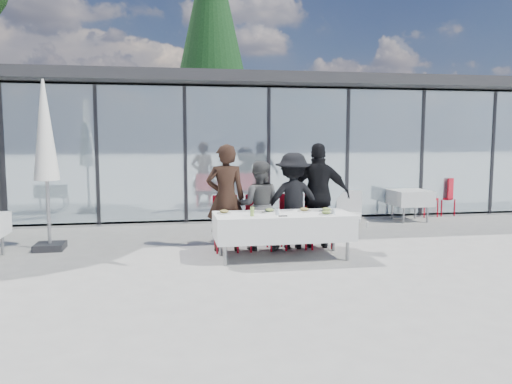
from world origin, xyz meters
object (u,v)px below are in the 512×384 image
market_umbrella (45,141)px  conifer_tree (212,37)px  diner_chair_b (259,219)px  spare_table_right (410,198)px  diner_c (293,201)px  juice_bottle (252,212)px  diner_chair_d (318,218)px  plate_d (326,210)px  spare_chair_a (425,195)px  folded_eyeglasses (283,216)px  lounger (348,212)px  diner_a (226,198)px  diner_b (259,205)px  diner_chair_c (293,218)px  dining_table (283,226)px  diner_chair_a (226,220)px  spare_chair_b (448,195)px  plate_b (269,211)px  plate_a (224,212)px  diner_d (319,195)px  plate_c (304,210)px  plate_extra (326,213)px

market_umbrella → conifer_tree: (3.91, 11.27, 4.05)m
diner_chair_b → spare_table_right: bearing=29.9°
diner_c → juice_bottle: diner_c is taller
diner_chair_d → spare_table_right: 3.84m
plate_d → spare_chair_a: size_ratio=0.25×
folded_eyeglasses → lounger: bearing=55.3°
diner_a → spare_chair_a: (5.44, 3.03, -0.40)m
diner_b → market_umbrella: 3.90m
diner_chair_b → diner_chair_c: size_ratio=1.00×
dining_table → diner_chair_b: bearing=110.1°
diner_chair_c → diner_chair_d: bearing=0.0°
diner_c → spare_chair_a: size_ratio=1.77×
dining_table → diner_a: diner_a is taller
diner_chair_a → spare_chair_b: size_ratio=1.00×
market_umbrella → conifer_tree: conifer_tree is taller
plate_b → diner_c: bearing=45.3°
diner_b → diner_c: size_ratio=0.92×
diner_c → spare_chair_b: size_ratio=1.77×
plate_a → folded_eyeglasses: (0.89, -0.45, -0.02)m
diner_chair_c → spare_chair_a: bearing=35.4°
spare_chair_a → spare_chair_b: (0.61, -0.08, 0.00)m
plate_b → spare_chair_a: size_ratio=0.25×
spare_chair_b → lounger: 2.94m
diner_d → plate_c: bearing=68.1°
dining_table → folded_eyeglasses: folded_eyeglasses is taller
diner_chair_b → spare_chair_b: size_ratio=1.00×
plate_c → spare_chair_a: (4.17, 3.61, -0.24)m
diner_b → spare_chair_b: 6.21m
spare_table_right → conifer_tree: (-3.90, 9.45, 5.43)m
diner_d → spare_table_right: diner_d is taller
plate_b → lounger: plate_b is taller
plate_d → plate_extra: (-0.11, -0.34, 0.00)m
market_umbrella → plate_c: bearing=-14.9°
folded_eyeglasses → spare_table_right: 5.21m
diner_b → diner_c: (0.63, 0.00, 0.07)m
diner_b → plate_b: bearing=112.4°
plate_d → lounger: bearing=63.3°
plate_b → plate_extra: (0.85, -0.42, 0.00)m
diner_b → spare_table_right: (4.13, 2.40, -0.24)m
diner_b → spare_chair_a: diner_b is taller
dining_table → plate_a: plate_a is taller
diner_d → juice_bottle: (-1.38, -0.92, -0.13)m
plate_d → conifer_tree: conifer_tree is taller
diner_d → plate_a: size_ratio=7.84×
diner_chair_d → spare_table_right: size_ratio=1.13×
plate_a → diner_a: bearing=80.9°
diner_d → conifer_tree: conifer_tree is taller
diner_b → plate_b: diner_b is taller
plate_extra → conifer_tree: bearing=93.2°
diner_chair_b → spare_chair_b: (5.45, 2.92, 0.00)m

